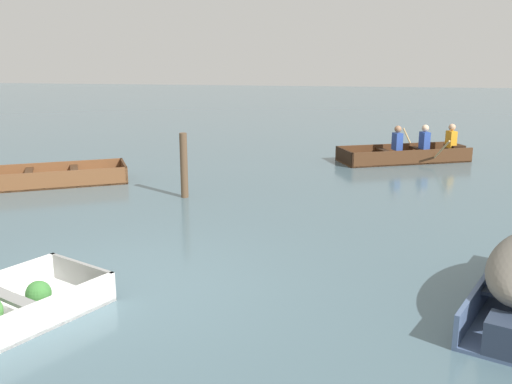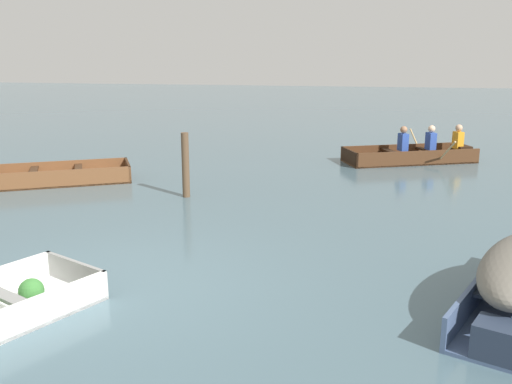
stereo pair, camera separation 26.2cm
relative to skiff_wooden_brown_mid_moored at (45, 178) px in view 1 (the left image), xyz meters
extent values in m
plane|color=#47606B|center=(3.74, -4.98, -0.13)|extent=(80.00, 80.00, 0.00)
cube|color=white|center=(3.21, -6.55, 0.05)|extent=(1.25, 2.53, 0.35)
cube|color=gray|center=(3.31, -5.09, 0.05)|extent=(1.04, 0.53, 0.35)
cube|color=gray|center=(2.90, -5.94, 0.14)|extent=(1.00, 0.59, 0.04)
sphere|color=#387533|center=(3.06, -5.63, 0.05)|extent=(0.28, 0.28, 0.28)
cube|color=#475B7F|center=(8.05, -4.59, 0.06)|extent=(1.17, 2.56, 0.37)
cube|color=#273246|center=(7.97, -5.88, 0.08)|extent=(0.54, 0.50, 0.33)
cube|color=brown|center=(0.13, 0.07, -0.11)|extent=(3.26, 2.44, 0.04)
cube|color=brown|center=(0.38, -0.41, 0.06)|extent=(2.76, 1.48, 0.37)
cube|color=brown|center=(-0.12, 0.55, 0.06)|extent=(2.76, 1.48, 0.37)
cube|color=#3F2716|center=(1.48, 0.78, 0.06)|extent=(0.57, 1.02, 0.37)
cube|color=#3F2716|center=(-0.28, -0.15, 0.15)|extent=(0.62, 0.99, 0.04)
cube|color=#3F2716|center=(0.54, 0.28, 0.15)|extent=(0.62, 0.99, 0.04)
cube|color=#4C2D19|center=(7.82, 3.94, -0.11)|extent=(3.48, 2.30, 0.04)
cube|color=#4C2D19|center=(7.62, 4.41, 0.06)|extent=(3.08, 1.34, 0.38)
cube|color=#4C2D19|center=(8.02, 3.46, 0.06)|extent=(3.08, 1.34, 0.38)
cube|color=black|center=(6.31, 3.30, 0.06)|extent=(0.47, 1.02, 0.38)
cube|color=black|center=(9.18, 4.51, 0.08)|extent=(0.52, 0.59, 0.34)
cube|color=black|center=(8.28, 4.13, 0.15)|extent=(0.53, 0.97, 0.04)
cube|color=black|center=(7.36, 3.74, 0.15)|extent=(0.53, 0.97, 0.04)
cube|color=#2D4CA5|center=(7.64, 3.86, 0.39)|extent=(0.27, 0.33, 0.44)
sphere|color=#9E7051|center=(7.64, 3.86, 0.71)|extent=(0.18, 0.18, 0.18)
cube|color=#2D4CA5|center=(8.35, 4.16, 0.39)|extent=(0.27, 0.33, 0.44)
sphere|color=beige|center=(8.35, 4.16, 0.71)|extent=(0.18, 0.18, 0.18)
cube|color=orange|center=(9.07, 4.47, 0.39)|extent=(0.27, 0.33, 0.44)
sphere|color=tan|center=(9.07, 4.47, 0.71)|extent=(0.18, 0.18, 0.18)
cylinder|color=tan|center=(8.02, 4.94, 0.30)|extent=(0.29, 0.61, 0.55)
cylinder|color=tan|center=(8.68, 3.39, 0.30)|extent=(0.29, 0.61, 0.55)
cylinder|color=brown|center=(3.28, -0.59, 0.51)|extent=(0.14, 0.14, 1.27)
camera|label=1|loc=(6.41, -11.04, 2.69)|focal=40.00mm
camera|label=2|loc=(6.66, -10.99, 2.69)|focal=40.00mm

